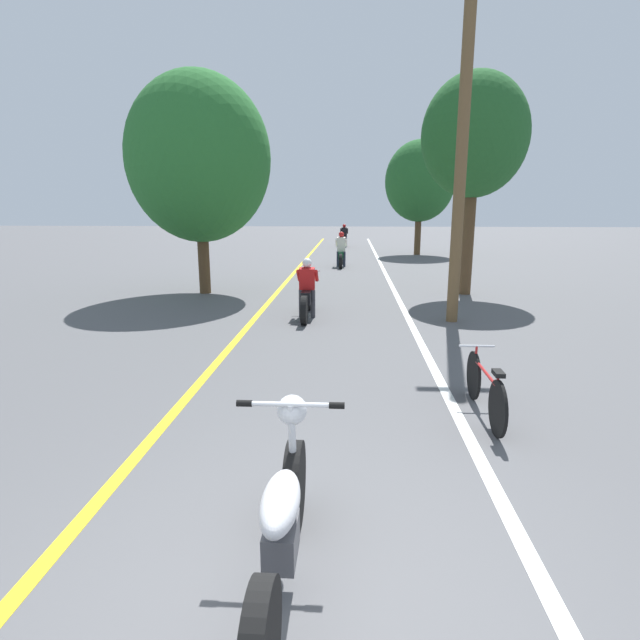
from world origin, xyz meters
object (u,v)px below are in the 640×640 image
Objects in this scene: roadside_tree_right_near at (475,137)px; roadside_tree_right_far at (420,181)px; motorcycle_rider_lead at (307,295)px; bicycle_parked at (485,388)px; motorcycle_rider_mid at (341,254)px; motorcycle_rider_far at (344,238)px; utility_pole at (462,141)px; motorcycle_foreground at (282,525)px; roadside_tree_left at (199,159)px.

roadside_tree_right_near is 1.04× the size of roadside_tree_right_far.
motorcycle_rider_lead is 5.88m from bicycle_parked.
roadside_tree_right_far is 7.37m from motorcycle_rider_mid.
motorcycle_rider_far is at bearing 102.48° from roadside_tree_right_near.
motorcycle_rider_mid is at bearing 119.64° from roadside_tree_right_near.
roadside_tree_right_near reaches higher than motorcycle_rider_lead.
bicycle_parked is at bearing -100.89° from roadside_tree_right_near.
roadside_tree_right_near is (1.04, 3.52, 0.52)m from utility_pole.
motorcycle_rider_mid is (-2.60, 9.94, -3.19)m from utility_pole.
motorcycle_rider_lead is at bearing 93.83° from motorcycle_foreground.
roadside_tree_right_far reaches higher than motorcycle_rider_far.
motorcycle_rider_far is 1.25× the size of bicycle_parked.
motorcycle_rider_far is (-3.67, 16.60, -3.73)m from roadside_tree_right_near.
roadside_tree_right_near is 2.82× the size of motorcycle_rider_lead.
motorcycle_rider_lead is (3.21, -3.01, -3.20)m from roadside_tree_left.
roadside_tree_left reaches higher than bicycle_parked.
motorcycle_rider_lead is 0.97× the size of motorcycle_rider_far.
bicycle_parked is (-0.61, -5.06, -3.38)m from utility_pole.
utility_pole is 4.23× the size of bicycle_parked.
motorcycle_foreground is 1.03× the size of motorcycle_rider_mid.
motorcycle_rider_lead is at bearing 115.88° from bicycle_parked.
roadside_tree_left is 12.23m from motorcycle_foreground.
motorcycle_foreground is 3.52m from bicycle_parked.
motorcycle_foreground is at bearing -71.45° from roadside_tree_left.
bicycle_parked is (-1.65, -8.59, -3.90)m from roadside_tree_right_near.
motorcycle_rider_lead is at bearing -93.35° from motorcycle_rider_mid.
roadside_tree_right_near is 2.83× the size of motorcycle_rider_mid.
roadside_tree_right_far is at bearing 85.51° from utility_pole.
roadside_tree_left is at bearing 108.55° from motorcycle_foreground.
motorcycle_foreground is 28.07m from motorcycle_rider_far.
bicycle_parked is at bearing -64.12° from motorcycle_rider_lead.
roadside_tree_right_near is at bearing 72.25° from motorcycle_foreground.
roadside_tree_right_far is at bearing 80.68° from motorcycle_foreground.
utility_pole is 3.37× the size of motorcycle_rider_far.
motorcycle_rider_far is (-3.84, 4.71, -3.14)m from roadside_tree_right_far.
motorcycle_rider_lead is (-3.17, 0.22, -3.22)m from utility_pole.
roadside_tree_right_near is at bearing 2.20° from roadside_tree_left.
roadside_tree_right_near is 6.53m from motorcycle_rider_lead.
roadside_tree_right_far reaches higher than bicycle_parked.
roadside_tree_right_far reaches higher than motorcycle_rider_lead.
roadside_tree_right_near reaches higher than motorcycle_rider_mid.
motorcycle_rider_far is (3.75, 16.89, -3.19)m from roadside_tree_left.
motorcycle_rider_mid is (0.02, 17.88, 0.08)m from motorcycle_foreground.
roadside_tree_left is (-7.59, -12.18, 0.05)m from roadside_tree_right_far.
roadside_tree_right_far is 23.89m from motorcycle_foreground.
roadside_tree_right_near is 3.44× the size of bicycle_parked.
utility_pole is at bearing -75.32° from motorcycle_rider_mid.
utility_pole is 3.47× the size of motorcycle_rider_mid.
motorcycle_rider_mid reaches higher than bicycle_parked.
utility_pole reaches higher than motorcycle_rider_mid.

